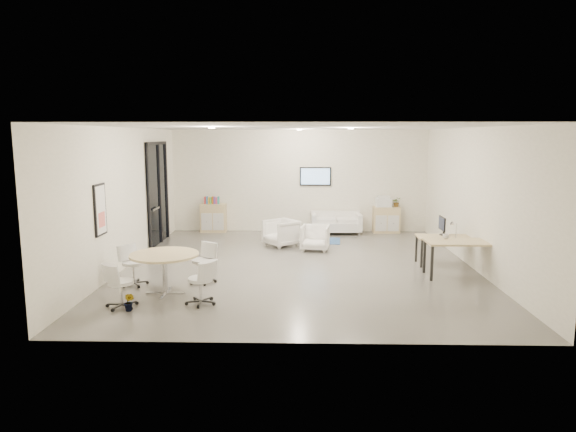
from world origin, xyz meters
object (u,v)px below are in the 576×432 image
(sideboard_left, at_px, (213,218))
(armchair_right, at_px, (315,237))
(armchair_left, at_px, (281,232))
(desk_rear, at_px, (445,239))
(loveseat, at_px, (336,223))
(desk_front, at_px, (462,245))
(sideboard_right, at_px, (386,220))
(round_table, at_px, (164,258))

(sideboard_left, xyz_separation_m, armchair_right, (3.14, -2.56, -0.08))
(armchair_right, bearing_deg, armchair_left, 158.61)
(sideboard_left, xyz_separation_m, desk_rear, (6.15, -4.03, 0.17))
(desk_rear, bearing_deg, loveseat, 122.72)
(loveseat, bearing_deg, sideboard_left, 175.44)
(loveseat, xyz_separation_m, desk_front, (2.35, -4.93, 0.39))
(sideboard_right, distance_m, armchair_left, 3.81)
(sideboard_left, relative_size, desk_front, 0.59)
(desk_rear, height_order, round_table, round_table)
(sideboard_left, relative_size, round_table, 0.68)
(armchair_left, bearing_deg, sideboard_left, -171.17)
(loveseat, relative_size, desk_rear, 1.18)
(sideboard_left, bearing_deg, sideboard_right, 0.07)
(armchair_left, distance_m, round_table, 4.88)
(sideboard_right, distance_m, desk_front, 5.16)
(armchair_right, xyz_separation_m, desk_rear, (3.01, -1.47, 0.24))
(sideboard_left, relative_size, desk_rear, 0.67)
(loveseat, relative_size, armchair_left, 1.94)
(sideboard_right, relative_size, desk_rear, 0.62)
(sideboard_left, height_order, round_table, sideboard_left)
(round_table, bearing_deg, loveseat, 59.56)
(desk_rear, bearing_deg, armchair_right, 156.06)
(sideboard_right, bearing_deg, desk_front, -81.51)
(armchair_right, xyz_separation_m, desk_front, (3.06, -2.53, 0.34))
(loveseat, height_order, armchair_left, armchair_left)
(desk_front, bearing_deg, sideboard_right, 98.17)
(sideboard_right, xyz_separation_m, armchair_right, (-2.30, -2.57, -0.04))
(sideboard_left, distance_m, loveseat, 3.86)
(armchair_right, distance_m, round_table, 4.91)
(armchair_left, distance_m, desk_rear, 4.41)
(loveseat, xyz_separation_m, desk_rear, (2.30, -3.87, 0.30))
(armchair_left, relative_size, desk_rear, 0.61)
(round_table, bearing_deg, sideboard_left, 91.36)
(armchair_right, relative_size, round_table, 0.56)
(desk_rear, relative_size, round_table, 1.02)
(loveseat, bearing_deg, armchair_left, -133.10)
(sideboard_left, bearing_deg, armchair_right, -39.25)
(armchair_right, height_order, round_table, round_table)
(armchair_left, relative_size, armchair_right, 1.09)
(loveseat, distance_m, armchair_right, 2.51)
(desk_front, bearing_deg, armchair_left, 142.24)
(sideboard_right, relative_size, loveseat, 0.53)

